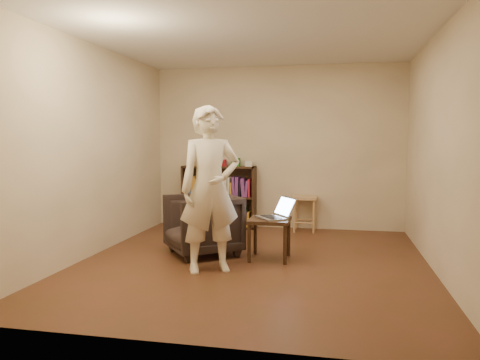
% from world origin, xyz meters
% --- Properties ---
extents(floor, '(4.50, 4.50, 0.00)m').
position_xyz_m(floor, '(0.00, 0.00, 0.00)').
color(floor, '#472F16').
rests_on(floor, ground).
extents(ceiling, '(4.50, 4.50, 0.00)m').
position_xyz_m(ceiling, '(0.00, 0.00, 2.60)').
color(ceiling, silver).
rests_on(ceiling, wall_back).
extents(wall_back, '(4.00, 0.00, 4.00)m').
position_xyz_m(wall_back, '(0.00, 2.25, 1.30)').
color(wall_back, beige).
rests_on(wall_back, floor).
extents(wall_left, '(0.00, 4.50, 4.50)m').
position_xyz_m(wall_left, '(-2.00, 0.00, 1.30)').
color(wall_left, beige).
rests_on(wall_left, floor).
extents(wall_right, '(0.00, 4.50, 4.50)m').
position_xyz_m(wall_right, '(2.00, 0.00, 1.30)').
color(wall_right, beige).
rests_on(wall_right, floor).
extents(bookshelf, '(1.20, 0.30, 1.00)m').
position_xyz_m(bookshelf, '(-0.93, 2.09, 0.44)').
color(bookshelf, black).
rests_on(bookshelf, floor).
extents(box_yellow, '(0.21, 0.16, 0.17)m').
position_xyz_m(box_yellow, '(-1.30, 2.11, 1.08)').
color(box_yellow, '#C28622').
rests_on(box_yellow, bookshelf).
extents(red_cloth, '(0.35, 0.28, 0.10)m').
position_xyz_m(red_cloth, '(-0.97, 2.10, 1.05)').
color(red_cloth, maroon).
rests_on(red_cloth, bookshelf).
extents(box_green, '(0.13, 0.13, 0.13)m').
position_xyz_m(box_green, '(-0.65, 2.09, 1.07)').
color(box_green, '#22711E').
rests_on(box_green, bookshelf).
extents(box_white, '(0.12, 0.12, 0.09)m').
position_xyz_m(box_white, '(-0.44, 2.10, 1.04)').
color(box_white, silver).
rests_on(box_white, bookshelf).
extents(stool, '(0.38, 0.38, 0.55)m').
position_xyz_m(stool, '(0.46, 2.03, 0.44)').
color(stool, tan).
rests_on(stool, floor).
extents(armchair, '(1.15, 1.14, 0.75)m').
position_xyz_m(armchair, '(-0.68, 0.27, 0.38)').
color(armchair, black).
rests_on(armchair, floor).
extents(side_table, '(0.48, 0.48, 0.49)m').
position_xyz_m(side_table, '(0.17, 0.20, 0.41)').
color(side_table, black).
rests_on(side_table, floor).
extents(laptop, '(0.52, 0.52, 0.25)m').
position_xyz_m(laptop, '(0.24, 0.24, 0.55)').
color(laptop, '#B0B0B5').
rests_on(laptop, side_table).
extents(person, '(0.78, 0.69, 1.80)m').
position_xyz_m(person, '(-0.39, -0.43, 0.90)').
color(person, '#EEE2C4').
rests_on(person, floor).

